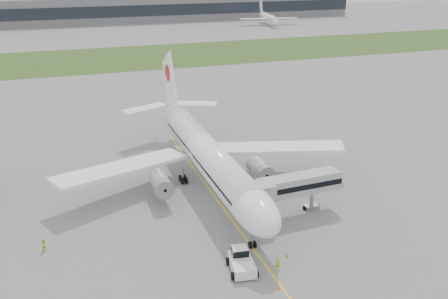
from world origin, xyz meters
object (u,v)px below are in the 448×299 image
object	(u,v)px
airliner	(205,152)
pushback_tug	(241,261)
jet_bridge	(294,186)
ground_crew_near	(278,263)

from	to	relation	value
airliner	pushback_tug	world-z (taller)	airliner
pushback_tug	airliner	bearing A→B (deg)	91.42
airliner	pushback_tug	bearing A→B (deg)	-97.21
airliner	jet_bridge	size ratio (longest dim) A/B	4.08
airliner	ground_crew_near	size ratio (longest dim) A/B	31.93
pushback_tug	jet_bridge	bearing A→B (deg)	49.21
airliner	pushback_tug	distance (m)	24.35
pushback_tug	ground_crew_near	world-z (taller)	pushback_tug
jet_bridge	ground_crew_near	bearing A→B (deg)	-126.58
pushback_tug	ground_crew_near	size ratio (longest dim) A/B	2.92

